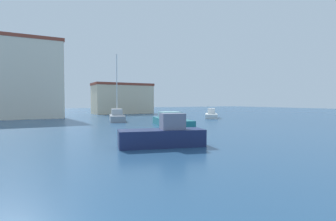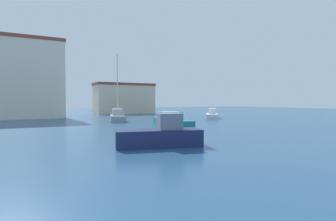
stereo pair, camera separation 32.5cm
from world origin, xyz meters
name	(u,v)px [view 1 (the left image)]	position (x,y,z in m)	size (l,w,h in m)	color
water	(183,126)	(15.00, 20.00, 0.00)	(160.00, 160.00, 0.00)	navy
sailboat_grey_center_channel	(117,116)	(11.39, 30.56, 0.61)	(3.28, 6.22, 8.64)	gray
motorboat_navy_far_left	(163,135)	(7.66, 10.42, 0.62)	(5.13, 2.87, 1.89)	#19234C
motorboat_white_mid_harbor	(211,115)	(26.08, 29.62, 0.49)	(4.57, 5.20, 1.49)	white
motorboat_teal_behind_lamppost	(171,121)	(14.23, 21.16, 0.53)	(4.43, 8.27, 1.47)	#1E707A
waterfront_apartments	(11,78)	(-0.79, 42.15, 6.00)	(14.11, 5.63, 11.99)	beige
harbor_office	(122,98)	(19.01, 50.56, 3.17)	(12.16, 5.75, 6.31)	beige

